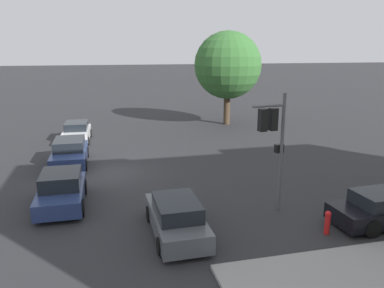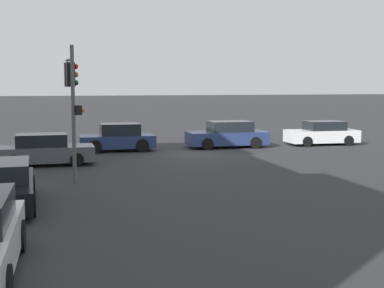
% 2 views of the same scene
% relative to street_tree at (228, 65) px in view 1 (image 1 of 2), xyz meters
% --- Properties ---
extents(ground_plane, '(300.00, 300.00, 0.00)m').
position_rel_street_tree_xyz_m(ground_plane, '(11.77, -10.96, -5.28)').
color(ground_plane, '#28282B').
extents(street_tree, '(5.93, 5.93, 8.27)m').
position_rel_street_tree_xyz_m(street_tree, '(0.00, 0.00, 0.00)').
color(street_tree, '#423323').
rests_on(street_tree, ground_plane).
extents(traffic_signal, '(0.68, 1.59, 5.01)m').
position_rel_street_tree_xyz_m(traffic_signal, '(18.45, -4.39, -1.83)').
color(traffic_signal, '#515456').
rests_on(traffic_signal, ground_plane).
extents(crossing_car_0, '(4.56, 2.06, 1.51)m').
position_rel_street_tree_xyz_m(crossing_car_0, '(9.52, -13.05, -4.57)').
color(crossing_car_0, navy).
rests_on(crossing_car_0, ground_plane).
extents(crossing_car_1, '(4.27, 2.05, 1.42)m').
position_rel_street_tree_xyz_m(crossing_car_1, '(3.58, -12.97, -4.62)').
color(crossing_car_1, silver).
rests_on(crossing_car_1, ground_plane).
extents(crossing_car_2, '(4.03, 2.01, 1.49)m').
position_rel_street_tree_xyz_m(crossing_car_2, '(15.81, -12.96, -4.58)').
color(crossing_car_2, navy).
rests_on(crossing_car_2, ground_plane).
extents(crossing_car_3, '(4.23, 1.88, 1.41)m').
position_rel_street_tree_xyz_m(crossing_car_3, '(19.58, -8.61, -4.62)').
color(crossing_car_3, '#4C5156').
rests_on(crossing_car_3, ground_plane).
extents(fire_hydrant, '(0.22, 0.22, 0.92)m').
position_rel_street_tree_xyz_m(fire_hydrant, '(20.90, -3.18, -4.79)').
color(fire_hydrant, red).
rests_on(fire_hydrant, ground_plane).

